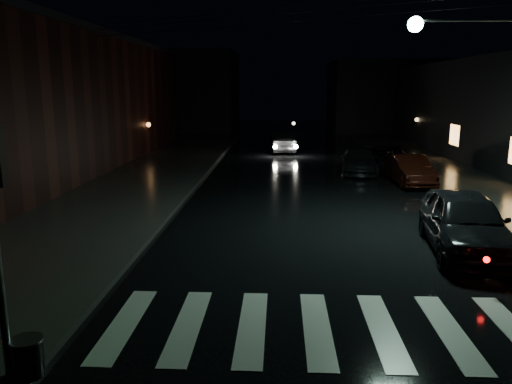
# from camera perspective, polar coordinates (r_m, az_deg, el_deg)

# --- Properties ---
(ground) EXTENTS (120.00, 120.00, 0.00)m
(ground) POSITION_cam_1_polar(r_m,az_deg,el_deg) (9.27, -8.37, -16.21)
(ground) COLOR black
(ground) RESTS_ON ground
(sidewalk_left) EXTENTS (6.00, 44.00, 0.15)m
(sidewalk_left) POSITION_cam_1_polar(r_m,az_deg,el_deg) (23.40, -13.92, 0.99)
(sidewalk_left) COLOR #282826
(sidewalk_left) RESTS_ON ground
(sidewalk_right) EXTENTS (4.00, 44.00, 0.15)m
(sidewalk_right) POSITION_cam_1_polar(r_m,az_deg,el_deg) (23.92, 23.03, 0.62)
(sidewalk_right) COLOR #282826
(sidewalk_right) RESTS_ON ground
(building_far_left) EXTENTS (14.00, 10.00, 8.00)m
(building_far_left) POSITION_cam_1_polar(r_m,az_deg,el_deg) (54.29, -9.90, 11.31)
(building_far_left) COLOR black
(building_far_left) RESTS_ON ground
(building_far_right) EXTENTS (14.00, 10.00, 7.00)m
(building_far_right) POSITION_cam_1_polar(r_m,az_deg,el_deg) (54.44, 16.08, 10.50)
(building_far_right) COLOR black
(building_far_right) RESTS_ON ground
(crosswalk) EXTENTS (9.00, 3.00, 0.01)m
(crosswalk) POSITION_cam_1_polar(r_m,az_deg,el_deg) (9.65, 10.67, -15.07)
(crosswalk) COLOR beige
(crosswalk) RESTS_ON ground
(signal_pole_corner) EXTENTS (0.68, 0.61, 4.20)m
(signal_pole_corner) POSITION_cam_1_polar(r_m,az_deg,el_deg) (8.09, -26.09, -9.65)
(signal_pole_corner) COLOR slate
(signal_pole_corner) RESTS_ON ground
(parked_car_a) EXTENTS (2.47, 4.97, 1.63)m
(parked_car_a) POSITION_cam_1_polar(r_m,az_deg,el_deg) (14.51, 22.78, -3.16)
(parked_car_a) COLOR black
(parked_car_a) RESTS_ON ground
(parked_car_b) EXTENTS (1.62, 4.14, 1.34)m
(parked_car_b) POSITION_cam_1_polar(r_m,az_deg,el_deg) (23.82, 17.09, 2.45)
(parked_car_b) COLOR black
(parked_car_b) RESTS_ON ground
(parked_car_c) EXTENTS (2.25, 4.59, 1.28)m
(parked_car_c) POSITION_cam_1_polar(r_m,az_deg,el_deg) (26.51, 11.66, 3.58)
(parked_car_c) COLOR black
(parked_car_c) RESTS_ON ground
(parked_car_d) EXTENTS (2.33, 4.72, 1.29)m
(parked_car_d) POSITION_cam_1_polar(r_m,az_deg,el_deg) (27.46, 15.18, 3.69)
(parked_car_d) COLOR black
(parked_car_d) RESTS_ON ground
(oncoming_car) EXTENTS (1.88, 4.47, 1.43)m
(oncoming_car) POSITION_cam_1_polar(r_m,az_deg,el_deg) (34.44, 3.00, 5.78)
(oncoming_car) COLOR black
(oncoming_car) RESTS_ON ground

